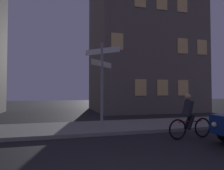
{
  "coord_description": "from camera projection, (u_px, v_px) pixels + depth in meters",
  "views": [
    {
      "loc": [
        -0.95,
        -1.9,
        1.67
      ],
      "look_at": [
        1.4,
        6.67,
        1.98
      ],
      "focal_mm": 32.47,
      "sensor_mm": 36.0,
      "label": 1
    }
  ],
  "objects": [
    {
      "name": "signpost",
      "position": [
        102.0,
        77.0,
        8.6
      ],
      "size": [
        1.23,
        1.23,
        3.63
      ],
      "color": "gray",
      "rests_on": "sidewalk_kerb"
    },
    {
      "name": "sidewalk_kerb",
      "position": [
        79.0,
        128.0,
        8.93
      ],
      "size": [
        40.0,
        3.13,
        0.14
      ],
      "primitive_type": "cube",
      "color": "gray",
      "rests_on": "ground_plane"
    },
    {
      "name": "cyclist",
      "position": [
        189.0,
        118.0,
        7.28
      ],
      "size": [
        1.82,
        0.35,
        1.61
      ],
      "color": "black",
      "rests_on": "ground_plane"
    },
    {
      "name": "building_right_block",
      "position": [
        142.0,
        7.0,
        19.03
      ],
      "size": [
        8.92,
        7.32,
        19.38
      ],
      "color": "#6B6056",
      "rests_on": "ground_plane"
    }
  ]
}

